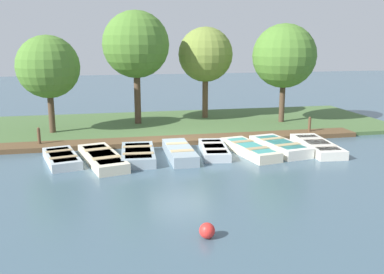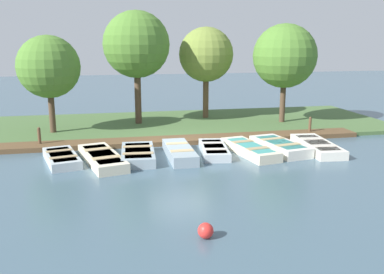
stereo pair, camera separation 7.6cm
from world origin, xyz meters
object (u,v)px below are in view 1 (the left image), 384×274
Objects in this scene: rowboat_3 at (180,152)px; buoy at (207,231)px; rowboat_0 at (62,158)px; park_tree_center at (205,55)px; rowboat_7 at (317,146)px; park_tree_far_left at (48,67)px; rowboat_1 at (102,158)px; mooring_post_near at (39,138)px; park_tree_left at (136,45)px; rowboat_5 at (250,149)px; park_tree_right at (284,56)px; rowboat_6 at (280,146)px; mooring_post_far at (309,126)px; rowboat_4 at (214,150)px; rowboat_2 at (138,154)px.

rowboat_3 is 8.28× the size of buoy.
rowboat_3 is at bearing 74.18° from rowboat_0.
park_tree_center is at bearing 166.75° from buoy.
rowboat_7 is 8.84m from park_tree_center.
rowboat_3 is at bearing 46.74° from park_tree_far_left.
rowboat_1 is (0.34, 1.50, 0.02)m from rowboat_0.
park_tree_left is (-3.87, 4.51, 3.80)m from mooring_post_near.
rowboat_7 is 3.74× the size of mooring_post_near.
park_tree_right reaches higher than rowboat_5.
rowboat_5 is 1.36m from rowboat_6.
rowboat_1 is 7.30m from buoy.
rowboat_5 is 0.63× the size of park_tree_right.
park_tree_center is (-7.60, 5.80, 3.51)m from rowboat_1.
mooring_post_near is at bearing -49.35° from park_tree_left.
rowboat_3 is 8.66m from park_tree_center.
rowboat_0 is at bearing -77.93° from mooring_post_far.
park_tree_far_left reaches higher than buoy.
park_tree_center reaches higher than rowboat_7.
rowboat_4 is at bearing -89.62° from rowboat_7.
rowboat_7 is at bearing -20.34° from mooring_post_far.
rowboat_3 is 0.99× the size of rowboat_6.
rowboat_7 is 9.14× the size of buoy.
rowboat_7 is (0.26, 10.33, 0.01)m from rowboat_0.
rowboat_5 is at bearing 77.01° from rowboat_1.
rowboat_2 is at bearing -171.79° from buoy.
rowboat_2 is 7.72× the size of buoy.
rowboat_1 is 4.03× the size of mooring_post_far.
park_tree_center is at bearing 103.89° from park_tree_left.
rowboat_2 reaches higher than rowboat_1.
mooring_post_far is (-2.52, 2.59, 0.25)m from rowboat_6.
rowboat_1 is at bearing -77.16° from rowboat_4.
rowboat_7 is at bearing 137.26° from buoy.
rowboat_3 is at bearing -51.00° from park_tree_right.
rowboat_5 is 10.12m from park_tree_far_left.
rowboat_7 is (0.02, 2.95, -0.01)m from rowboat_5.
rowboat_6 is 8.34× the size of buoy.
rowboat_3 is 1.47m from rowboat_4.
rowboat_0 is at bearing -116.61° from rowboat_1.
rowboat_5 reaches higher than buoy.
rowboat_2 reaches higher than rowboat_0.
rowboat_6 is 0.91× the size of rowboat_7.
rowboat_1 reaches higher than buoy.
mooring_post_near is (-2.52, -9.84, 0.25)m from rowboat_6.
mooring_post_far is (-2.42, 11.33, 0.29)m from rowboat_0.
mooring_post_near is 10.88m from buoy.
rowboat_5 is 0.98× the size of rowboat_7.
mooring_post_far is at bearing 88.19° from rowboat_0.
park_tree_left is 1.15× the size of park_tree_center.
buoy reaches higher than rowboat_4.
rowboat_5 is 8.67m from park_tree_left.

